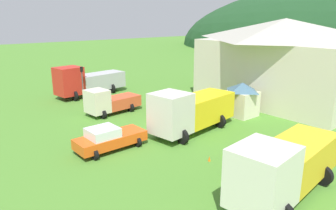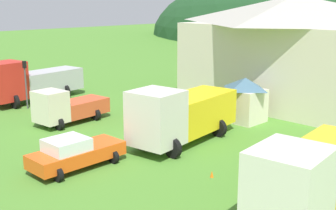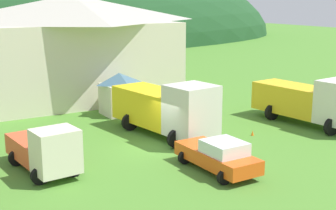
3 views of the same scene
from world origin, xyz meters
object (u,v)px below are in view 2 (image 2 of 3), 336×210
(depot_building, at_px, (293,48))
(crane_truck_red, at_px, (30,81))
(flatbed_truck_yellow, at_px, (181,114))
(heavy_rig_striped, at_px, (312,174))
(play_shed_cream, at_px, (245,99))
(light_truck_cream, at_px, (66,107))
(service_pickup_orange, at_px, (75,153))
(traffic_light_west, at_px, (26,79))
(traffic_cone_near_pickup, at_px, (212,177))

(depot_building, bearing_deg, crane_truck_red, -135.89)
(flatbed_truck_yellow, xyz_separation_m, heavy_rig_striped, (9.72, -2.89, -0.08))
(play_shed_cream, xyz_separation_m, heavy_rig_striped, (9.87, -9.50, 0.11))
(crane_truck_red, distance_m, light_truck_cream, 8.11)
(play_shed_cream, distance_m, service_pickup_orange, 13.32)
(traffic_light_west, bearing_deg, play_shed_cream, 32.30)
(traffic_light_west, bearing_deg, heavy_rig_striped, -1.32)
(play_shed_cream, distance_m, crane_truck_red, 17.85)
(light_truck_cream, xyz_separation_m, traffic_cone_near_pickup, (13.01, -0.19, -1.19))
(traffic_light_west, distance_m, traffic_cone_near_pickup, 19.07)
(crane_truck_red, bearing_deg, depot_building, 126.52)
(depot_building, height_order, play_shed_cream, depot_building)
(flatbed_truck_yellow, bearing_deg, play_shed_cream, 173.64)
(flatbed_truck_yellow, height_order, traffic_light_west, traffic_light_west)
(depot_building, height_order, flatbed_truck_yellow, depot_building)
(depot_building, distance_m, crane_truck_red, 21.70)
(service_pickup_orange, xyz_separation_m, traffic_cone_near_pickup, (5.61, 3.97, -0.83))
(traffic_cone_near_pickup, bearing_deg, service_pickup_orange, -144.76)
(crane_truck_red, distance_m, traffic_light_west, 2.53)
(play_shed_cream, relative_size, traffic_cone_near_pickup, 4.80)
(traffic_cone_near_pickup, bearing_deg, depot_building, 108.18)
(depot_building, xyz_separation_m, traffic_light_west, (-13.43, -16.38, -2.15))
(light_truck_cream, relative_size, traffic_light_west, 1.44)
(play_shed_cream, bearing_deg, depot_building, 95.51)
(depot_building, bearing_deg, play_shed_cream, -84.49)
(flatbed_truck_yellow, distance_m, traffic_cone_near_pickup, 5.65)
(heavy_rig_striped, bearing_deg, crane_truck_red, -100.59)
(heavy_rig_striped, relative_size, traffic_light_west, 2.21)
(depot_building, xyz_separation_m, service_pickup_orange, (-0.12, -20.71, -3.65))
(traffic_light_west, relative_size, traffic_cone_near_pickup, 5.81)
(depot_building, bearing_deg, traffic_light_west, -129.35)
(flatbed_truck_yellow, relative_size, traffic_light_west, 2.17)
(crane_truck_red, bearing_deg, service_pickup_orange, 61.93)
(play_shed_cream, relative_size, heavy_rig_striped, 0.37)
(light_truck_cream, bearing_deg, traffic_cone_near_pickup, 83.62)
(heavy_rig_striped, distance_m, traffic_light_west, 24.04)
(crane_truck_red, relative_size, flatbed_truck_yellow, 1.05)
(play_shed_cream, distance_m, traffic_light_west, 16.76)
(service_pickup_orange, height_order, traffic_cone_near_pickup, service_pickup_orange)
(flatbed_truck_yellow, bearing_deg, depot_building, 175.86)
(play_shed_cream, relative_size, service_pickup_orange, 0.63)
(play_shed_cream, xyz_separation_m, service_pickup_orange, (-0.83, -13.27, -0.77))
(service_pickup_orange, bearing_deg, light_truck_cream, -120.30)
(heavy_rig_striped, bearing_deg, light_truck_cream, -97.50)
(flatbed_truck_yellow, xyz_separation_m, traffic_light_west, (-14.30, -2.34, 0.53))
(play_shed_cream, bearing_deg, heavy_rig_striped, -43.88)
(flatbed_truck_yellow, bearing_deg, crane_truck_red, -94.39)
(crane_truck_red, relative_size, heavy_rig_striped, 1.03)
(heavy_rig_striped, bearing_deg, flatbed_truck_yellow, -112.87)
(light_truck_cream, distance_m, heavy_rig_striped, 18.12)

